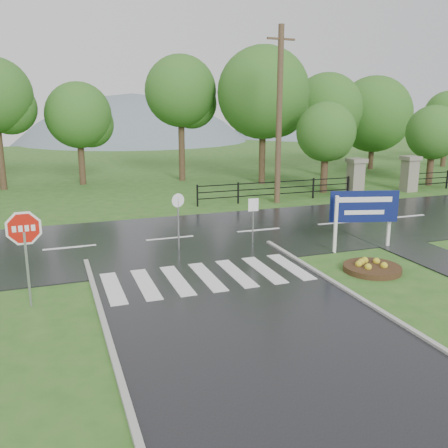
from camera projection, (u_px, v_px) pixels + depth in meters
name	position (u px, v px, depth m)	size (l,w,h in m)	color
ground	(273.00, 348.00, 11.55)	(120.00, 120.00, 0.00)	#305E1F
main_road	(170.00, 239.00, 20.69)	(90.00, 8.00, 0.04)	black
walkway	(439.00, 260.00, 17.99)	(2.20, 11.00, 0.04)	#232325
crosswalk	(207.00, 277.00, 16.10)	(6.50, 2.80, 0.02)	silver
pillar_west	(356.00, 176.00, 30.16)	(1.00, 1.00, 2.24)	gray
pillar_east	(410.00, 173.00, 31.47)	(1.00, 1.00, 2.24)	gray
fence_west	(277.00, 188.00, 28.54)	(9.58, 0.08, 1.20)	black
hills	(109.00, 244.00, 75.81)	(102.00, 48.00, 48.00)	slate
treeline	(135.00, 186.00, 33.81)	(83.20, 5.20, 10.00)	#295D1D
stop_sign	(24.00, 237.00, 13.45)	(1.28, 0.06, 2.89)	#939399
estate_billboard	(364.00, 210.00, 18.86)	(2.55, 0.78, 2.30)	silver
flower_bed	(372.00, 267.00, 16.75)	(1.92, 1.92, 0.38)	#332111
reg_sign_small	(253.00, 211.00, 19.64)	(0.42, 0.07, 1.87)	#939399
reg_sign_round	(178.00, 215.00, 18.70)	(0.51, 0.16, 2.24)	#939399
utility_pole_east	(279.00, 116.00, 27.04)	(1.69, 0.32, 9.49)	#473523
entrance_tree_left	(326.00, 132.00, 30.50)	(3.63, 3.63, 5.57)	#3D2B1C
entrance_tree_right	(434.00, 133.00, 33.24)	(3.59, 3.59, 5.36)	#3D2B1C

